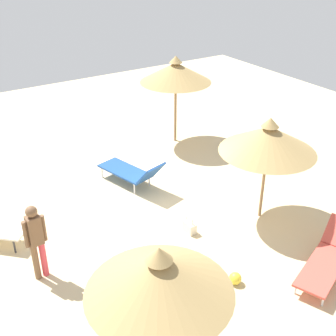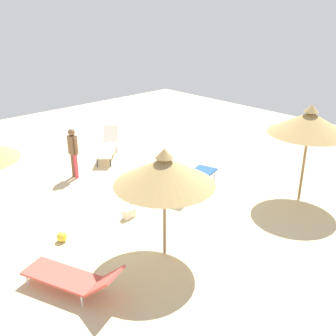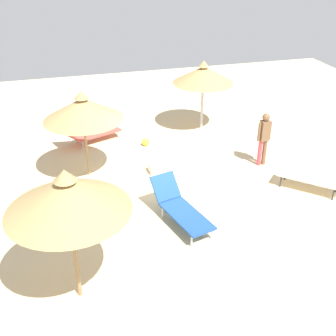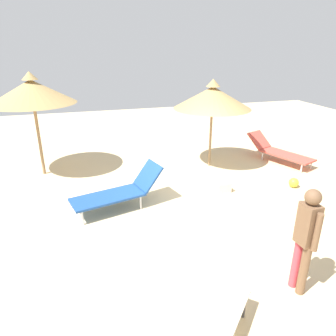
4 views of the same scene
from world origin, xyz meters
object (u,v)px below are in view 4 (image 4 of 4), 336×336
at_px(handbag, 224,187).
at_px(beach_ball, 294,183).
at_px(lounge_chair_near_left, 120,191).
at_px(person_standing_back, 306,235).
at_px(parasol_umbrella_center, 32,92).
at_px(lounge_chair_front, 278,151).
at_px(parasol_umbrella_near_right, 213,97).

height_order(handbag, beach_ball, handbag).
relative_size(lounge_chair_near_left, person_standing_back, 1.28).
distance_m(parasol_umbrella_center, person_standing_back, 7.49).
distance_m(parasol_umbrella_center, lounge_chair_front, 7.58).
height_order(parasol_umbrella_near_right, person_standing_back, parasol_umbrella_near_right).
distance_m(lounge_chair_front, beach_ball, 2.02).
distance_m(parasol_umbrella_near_right, lounge_chair_front, 2.90).
xyz_separation_m(parasol_umbrella_center, lounge_chair_near_left, (-1.89, 2.69, -1.95)).
distance_m(lounge_chair_front, person_standing_back, 5.99).
bearing_deg(parasol_umbrella_near_right, parasol_umbrella_center, -8.27).
xyz_separation_m(parasol_umbrella_center, lounge_chair_front, (-7.24, 0.98, -2.03)).
bearing_deg(lounge_chair_near_left, parasol_umbrella_near_right, -147.27).
distance_m(parasol_umbrella_near_right, beach_ball, 3.29).
xyz_separation_m(parasol_umbrella_center, person_standing_back, (-4.15, 6.07, -1.40)).
bearing_deg(lounge_chair_front, person_standing_back, 58.81).
xyz_separation_m(parasol_umbrella_near_right, beach_ball, (-1.54, 2.12, -1.99)).
bearing_deg(handbag, parasol_umbrella_center, -29.86).
bearing_deg(person_standing_back, lounge_chair_front, -121.19).
bearing_deg(handbag, lounge_chair_front, -148.75).
relative_size(parasol_umbrella_near_right, beach_ball, 10.28).
relative_size(lounge_chair_near_left, handbag, 4.94).
bearing_deg(handbag, beach_ball, 173.35).
height_order(person_standing_back, beach_ball, person_standing_back).
relative_size(lounge_chair_near_left, lounge_chair_front, 0.96).
distance_m(parasol_umbrella_near_right, parasol_umbrella_center, 5.01).
relative_size(person_standing_back, handbag, 3.87).
relative_size(lounge_chair_near_left, beach_ball, 8.56).
relative_size(parasol_umbrella_near_right, person_standing_back, 1.53).
bearing_deg(handbag, person_standing_back, 83.49).
bearing_deg(beach_ball, parasol_umbrella_center, -23.62).
relative_size(parasol_umbrella_near_right, lounge_chair_near_left, 1.20).
bearing_deg(lounge_chair_near_left, parasol_umbrella_center, -54.94).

